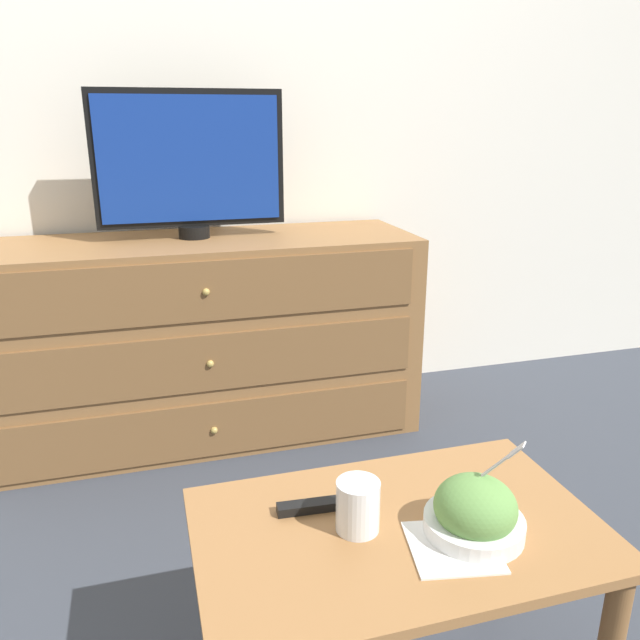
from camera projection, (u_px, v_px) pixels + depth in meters
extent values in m
plane|color=#383D47|center=(205.00, 399.00, 2.64)|extent=(12.00, 12.00, 0.00)
cube|color=white|center=(184.00, 69.00, 2.25)|extent=(12.00, 0.05, 2.60)
cube|color=olive|center=(202.00, 339.00, 2.27)|extent=(1.53, 0.48, 0.73)
cube|color=brown|center=(214.00, 430.00, 2.12)|extent=(1.41, 0.01, 0.19)
sphere|color=tan|center=(214.00, 430.00, 2.12)|extent=(0.02, 0.02, 0.02)
cube|color=brown|center=(210.00, 363.00, 2.04)|extent=(1.41, 0.01, 0.19)
sphere|color=tan|center=(210.00, 364.00, 2.04)|extent=(0.02, 0.02, 0.02)
cube|color=brown|center=(206.00, 292.00, 1.97)|extent=(1.41, 0.01, 0.19)
sphere|color=tan|center=(206.00, 292.00, 1.96)|extent=(0.02, 0.02, 0.02)
cylinder|color=black|center=(194.00, 232.00, 2.18)|extent=(0.11, 0.11, 0.04)
cube|color=black|center=(189.00, 159.00, 2.11)|extent=(0.64, 0.04, 0.45)
cube|color=navy|center=(190.00, 159.00, 2.09)|extent=(0.60, 0.01, 0.41)
cube|color=#9E6B3D|center=(398.00, 530.00, 1.13)|extent=(0.73, 0.46, 0.02)
cylinder|color=brown|center=(210.00, 590.00, 1.29)|extent=(0.04, 0.04, 0.41)
cylinder|color=brown|center=(493.00, 534.00, 1.46)|extent=(0.04, 0.04, 0.41)
cylinder|color=silver|center=(474.00, 525.00, 1.11)|extent=(0.18, 0.18, 0.03)
ellipsoid|color=#66994C|center=(475.00, 507.00, 1.09)|extent=(0.15, 0.15, 0.11)
cube|color=silver|center=(481.00, 476.00, 1.10)|extent=(0.09, 0.09, 0.14)
cube|color=silver|center=(517.00, 450.00, 1.05)|extent=(0.03, 0.03, 0.03)
cylinder|color=beige|center=(358.00, 515.00, 1.11)|extent=(0.07, 0.07, 0.06)
cylinder|color=white|center=(358.00, 506.00, 1.11)|extent=(0.08, 0.08, 0.10)
cube|color=white|center=(453.00, 547.00, 1.07)|extent=(0.17, 0.17, 0.00)
cube|color=black|center=(317.00, 505.00, 1.17)|extent=(0.15, 0.04, 0.02)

